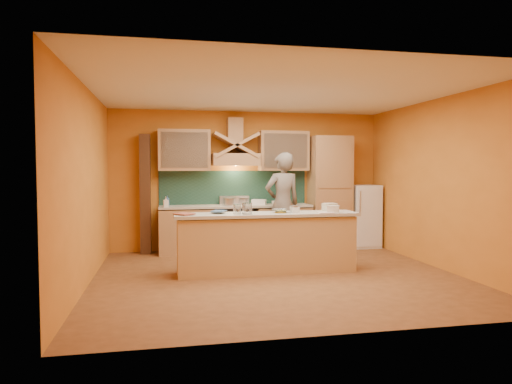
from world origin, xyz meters
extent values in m
cube|color=brown|center=(0.00, 0.00, 0.00)|extent=(5.50, 5.00, 0.01)
cube|color=white|center=(0.00, 0.00, 2.80)|extent=(5.50, 5.00, 0.01)
cube|color=orange|center=(0.00, 2.50, 1.40)|extent=(5.50, 0.02, 2.80)
cube|color=orange|center=(0.00, -2.50, 1.40)|extent=(5.50, 0.02, 2.80)
cube|color=orange|center=(-2.75, 0.00, 1.40)|extent=(0.02, 5.00, 2.80)
cube|color=orange|center=(2.75, 0.00, 1.40)|extent=(0.02, 5.00, 2.80)
cube|color=#B28051|center=(-1.25, 2.20, 0.43)|extent=(1.10, 0.60, 0.86)
cube|color=#B28051|center=(0.65, 2.20, 0.43)|extent=(1.10, 0.60, 0.86)
cube|color=#BAB19E|center=(-0.30, 2.20, 0.90)|extent=(3.00, 0.62, 0.04)
cube|color=black|center=(-0.30, 2.20, 0.45)|extent=(0.60, 0.58, 0.90)
cube|color=#19382F|center=(-0.30, 2.48, 1.25)|extent=(3.00, 0.03, 0.70)
cube|color=#B28051|center=(-0.30, 2.25, 1.82)|extent=(0.92, 0.50, 0.24)
cube|color=#B28051|center=(-0.30, 2.35, 2.40)|extent=(0.30, 0.30, 0.50)
cube|color=#B28051|center=(-1.30, 2.33, 2.00)|extent=(1.00, 0.35, 0.80)
cube|color=#B28051|center=(0.70, 2.33, 2.00)|extent=(1.00, 0.35, 0.80)
cube|color=#B28051|center=(1.65, 2.20, 1.15)|extent=(0.80, 0.60, 2.30)
cube|color=white|center=(2.40, 2.20, 0.65)|extent=(0.58, 0.60, 1.30)
cube|color=#472816|center=(-2.05, 2.35, 1.15)|extent=(0.20, 0.30, 2.30)
cube|color=tan|center=(-0.10, 0.30, 0.44)|extent=(2.80, 0.55, 0.88)
cube|color=#BAB19E|center=(-0.10, 0.30, 0.92)|extent=(2.90, 0.62, 0.05)
imported|color=#70665B|center=(0.51, 1.67, 0.97)|extent=(0.79, 0.60, 1.95)
cylinder|color=#BAB8C0|center=(-0.45, 2.10, 0.98)|extent=(0.25, 0.25, 0.16)
cylinder|color=silver|center=(-0.11, 2.35, 0.97)|extent=(0.25, 0.25, 0.13)
imported|color=silver|center=(-1.66, 1.99, 1.02)|extent=(0.10, 0.10, 0.20)
imported|color=#375C99|center=(-1.63, 2.21, 1.02)|extent=(0.09, 0.09, 0.21)
imported|color=silver|center=(0.53, 2.14, 0.96)|extent=(0.30, 0.30, 0.07)
cube|color=white|center=(0.18, 2.29, 0.97)|extent=(0.34, 0.30, 0.10)
imported|color=#A54E3B|center=(-1.48, 0.18, 0.96)|extent=(0.34, 0.36, 0.03)
imported|color=#3E6089|center=(-0.94, 0.43, 0.98)|extent=(0.29, 0.33, 0.02)
cylinder|color=silver|center=(-0.44, 0.19, 1.03)|extent=(0.18, 0.18, 0.17)
cylinder|color=white|center=(-0.59, 0.19, 1.02)|extent=(0.12, 0.12, 0.15)
cube|color=silver|center=(0.33, 0.22, 0.99)|extent=(0.14, 0.14, 0.10)
imported|color=silver|center=(0.12, 0.30, 0.98)|extent=(0.29, 0.29, 0.06)
cube|color=beige|center=(0.80, 0.09, 0.95)|extent=(0.24, 0.19, 0.02)
cube|color=beige|center=(0.98, 0.38, 1.01)|extent=(0.24, 0.21, 0.13)
cube|color=beige|center=(0.94, 0.13, 1.00)|extent=(0.23, 0.21, 0.11)
camera|label=1|loc=(-1.67, -6.69, 1.65)|focal=32.00mm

